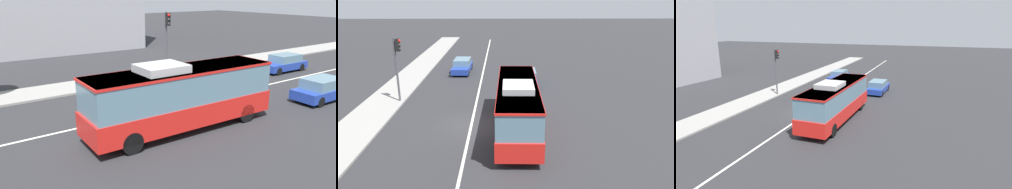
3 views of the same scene
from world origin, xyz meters
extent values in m
plane|color=#28282B|center=(0.00, 0.00, 0.00)|extent=(160.00, 160.00, 0.00)
cube|color=gray|center=(0.00, 7.41, 0.07)|extent=(80.00, 3.23, 0.14)
cube|color=silver|center=(0.00, 0.00, 0.01)|extent=(76.00, 0.16, 0.01)
cube|color=red|center=(-0.82, -3.06, 0.98)|extent=(10.06, 2.75, 1.10)
cube|color=slate|center=(-0.82, -3.06, 2.31)|extent=(9.86, 2.67, 1.58)
cube|color=red|center=(-0.82, -3.06, 3.04)|extent=(9.96, 2.72, 0.12)
cube|color=#B2B2B2|center=(-2.02, -3.03, 3.28)|extent=(2.24, 1.85, 0.36)
cylinder|color=black|center=(2.61, -2.04, 0.50)|extent=(1.01, 0.32, 1.00)
cylinder|color=black|center=(2.55, -4.24, 0.50)|extent=(1.01, 0.32, 1.00)
cylinder|color=black|center=(-4.19, -1.87, 0.50)|extent=(1.01, 0.32, 1.00)
cylinder|color=black|center=(-4.25, -4.07, 0.50)|extent=(1.01, 0.32, 1.00)
cube|color=#1E3899|center=(14.26, 2.26, 0.52)|extent=(4.54, 1.91, 0.60)
cube|color=slate|center=(14.51, 2.25, 1.14)|extent=(2.56, 1.72, 0.64)
cylinder|color=black|center=(12.74, 1.49, 0.32)|extent=(0.65, 0.24, 0.64)
cylinder|color=black|center=(12.78, 3.09, 0.32)|extent=(0.65, 0.24, 0.64)
cylinder|color=black|center=(15.74, 1.42, 0.32)|extent=(0.65, 0.24, 0.64)
cylinder|color=black|center=(15.78, 3.02, 0.32)|extent=(0.65, 0.24, 0.64)
cube|color=#1E3899|center=(9.56, -4.41, 0.52)|extent=(4.56, 1.95, 0.60)
cube|color=slate|center=(9.31, -4.40, 1.14)|extent=(2.57, 1.74, 0.64)
cylinder|color=black|center=(11.08, -3.66, 0.32)|extent=(0.65, 0.24, 0.64)
cylinder|color=black|center=(11.03, -5.26, 0.32)|extent=(0.65, 0.24, 0.64)
cylinder|color=black|center=(8.09, -3.56, 0.32)|extent=(0.65, 0.24, 0.64)
cylinder|color=black|center=(8.03, -5.16, 0.32)|extent=(0.65, 0.24, 0.64)
cylinder|color=#47474C|center=(4.60, 6.16, 2.60)|extent=(0.16, 0.16, 5.20)
cube|color=black|center=(4.58, 5.89, 4.65)|extent=(0.34, 0.30, 0.96)
sphere|color=red|center=(4.57, 5.74, 4.97)|extent=(0.22, 0.22, 0.22)
sphere|color=#2D2D2D|center=(4.57, 5.74, 4.65)|extent=(0.22, 0.22, 0.22)
sphere|color=#2D2D2D|center=(4.57, 5.74, 4.33)|extent=(0.22, 0.22, 0.22)
camera|label=1|loc=(-10.61, -15.82, 6.68)|focal=36.42mm
camera|label=2|loc=(-19.83, -2.08, 8.75)|focal=34.19mm
camera|label=3|loc=(-21.35, -10.89, 7.99)|focal=29.31mm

